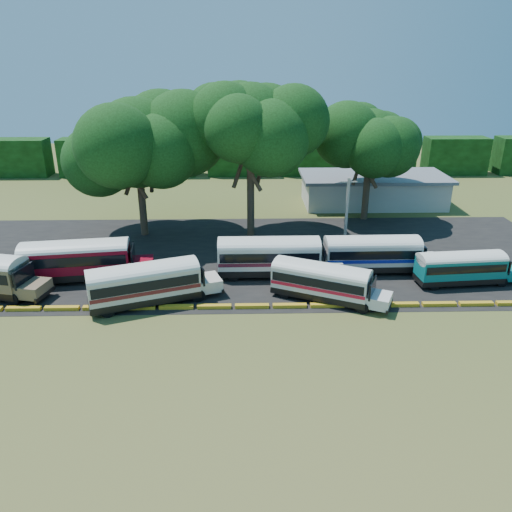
{
  "coord_description": "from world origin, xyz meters",
  "views": [
    {
      "loc": [
        1.0,
        -34.15,
        18.8
      ],
      "look_at": [
        1.93,
        6.0,
        2.42
      ],
      "focal_mm": 35.0,
      "sensor_mm": 36.0,
      "label": 1
    }
  ],
  "objects_px": {
    "bus_cream_west": "(147,281)",
    "bus_teal": "(463,266)",
    "bus_red": "(79,258)",
    "tree_west": "(137,143)",
    "bus_white_red": "(323,280)"
  },
  "relations": [
    {
      "from": "bus_red",
      "to": "tree_west",
      "type": "bearing_deg",
      "value": 66.56
    },
    {
      "from": "bus_cream_west",
      "to": "tree_west",
      "type": "distance_m",
      "value": 18.88
    },
    {
      "from": "bus_teal",
      "to": "tree_west",
      "type": "relative_size",
      "value": 0.62
    },
    {
      "from": "bus_white_red",
      "to": "bus_teal",
      "type": "xyz_separation_m",
      "value": [
        12.5,
        2.74,
        -0.08
      ]
    },
    {
      "from": "bus_cream_west",
      "to": "bus_teal",
      "type": "bearing_deg",
      "value": -13.29
    },
    {
      "from": "bus_red",
      "to": "bus_teal",
      "type": "distance_m",
      "value": 33.46
    },
    {
      "from": "bus_cream_west",
      "to": "bus_teal",
      "type": "xyz_separation_m",
      "value": [
        26.67,
        3.09,
        -0.27
      ]
    },
    {
      "from": "bus_cream_west",
      "to": "bus_white_red",
      "type": "xyz_separation_m",
      "value": [
        14.17,
        0.35,
        -0.19
      ]
    },
    {
      "from": "bus_red",
      "to": "bus_cream_west",
      "type": "bearing_deg",
      "value": -42.62
    },
    {
      "from": "tree_west",
      "to": "bus_teal",
      "type": "bearing_deg",
      "value": -24.41
    },
    {
      "from": "bus_teal",
      "to": "bus_red",
      "type": "bearing_deg",
      "value": 172.35
    },
    {
      "from": "tree_west",
      "to": "bus_red",
      "type": "bearing_deg",
      "value": -105.87
    },
    {
      "from": "bus_cream_west",
      "to": "bus_teal",
      "type": "height_order",
      "value": "bus_cream_west"
    },
    {
      "from": "bus_teal",
      "to": "bus_cream_west",
      "type": "bearing_deg",
      "value": -178.23
    },
    {
      "from": "bus_cream_west",
      "to": "bus_white_red",
      "type": "distance_m",
      "value": 14.17
    }
  ]
}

